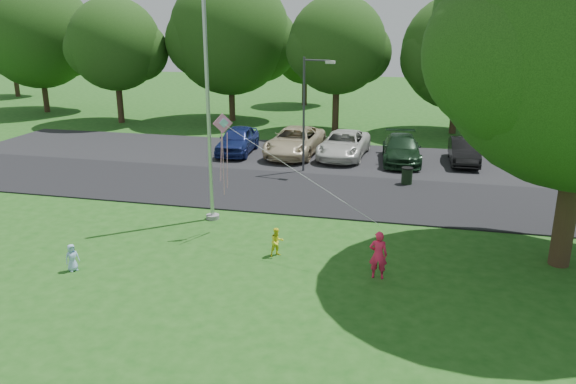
% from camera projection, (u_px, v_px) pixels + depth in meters
% --- Properties ---
extents(ground, '(120.00, 120.00, 0.00)m').
position_uv_depth(ground, '(266.00, 287.00, 15.91)').
color(ground, '#1C5215').
rests_on(ground, ground).
extents(park_road, '(60.00, 6.00, 0.06)m').
position_uv_depth(park_road, '(322.00, 194.00, 24.25)').
color(park_road, black).
rests_on(park_road, ground).
extents(parking_strip, '(42.00, 7.00, 0.06)m').
position_uv_depth(parking_strip, '(343.00, 158.00, 30.29)').
color(parking_strip, black).
rests_on(parking_strip, ground).
extents(flagpole, '(0.50, 0.50, 10.00)m').
position_uv_depth(flagpole, '(208.00, 109.00, 20.08)').
color(flagpole, '#B7BABF').
rests_on(flagpole, ground).
extents(street_lamp, '(1.55, 0.43, 5.56)m').
position_uv_depth(street_lamp, '(308.00, 105.00, 26.69)').
color(street_lamp, '#3F3F44').
rests_on(street_lamp, ground).
extents(trash_can, '(0.52, 0.52, 0.82)m').
position_uv_depth(trash_can, '(407.00, 176.00, 25.47)').
color(trash_can, black).
rests_on(trash_can, ground).
extents(tree_row, '(64.35, 11.94, 10.88)m').
position_uv_depth(tree_row, '(389.00, 43.00, 36.35)').
color(tree_row, '#332316').
rests_on(tree_row, ground).
extents(horizon_trees, '(77.46, 7.20, 7.02)m').
position_uv_depth(horizon_trees, '(427.00, 56.00, 45.18)').
color(horizon_trees, '#332316').
rests_on(horizon_trees, ground).
extents(parked_cars, '(13.85, 5.47, 1.48)m').
position_uv_depth(parked_cars, '(333.00, 144.00, 30.25)').
color(parked_cars, navy).
rests_on(parked_cars, ground).
extents(woman, '(0.54, 0.36, 1.46)m').
position_uv_depth(woman, '(378.00, 255.00, 16.29)').
color(woman, '#FA2151').
rests_on(woman, ground).
extents(child_yellow, '(0.58, 0.57, 0.94)m').
position_uv_depth(child_yellow, '(277.00, 242.00, 17.89)').
color(child_yellow, '#FFFC28').
rests_on(child_yellow, ground).
extents(child_blue, '(0.46, 0.49, 0.85)m').
position_uv_depth(child_blue, '(72.00, 258.00, 16.85)').
color(child_blue, '#A6CDFF').
rests_on(child_blue, ground).
extents(kite, '(5.84, 2.71, 2.95)m').
position_uv_depth(kite, '(225.00, 137.00, 18.87)').
color(kite, pink).
rests_on(kite, ground).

